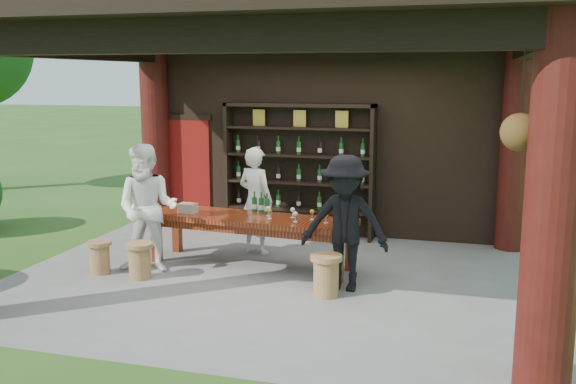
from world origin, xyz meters
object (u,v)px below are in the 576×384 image
(wine_shelf, at_px, (299,170))
(stool_near_right, at_px, (326,274))
(host, at_px, (256,200))
(guest_man, at_px, (345,223))
(guest_woman, at_px, (148,209))
(stool_near_left, at_px, (140,260))
(napkin_basket, at_px, (188,208))
(tasting_table, at_px, (251,224))
(stool_far_left, at_px, (100,256))

(wine_shelf, xyz_separation_m, stool_near_right, (1.15, -2.97, -0.87))
(host, height_order, guest_man, guest_man)
(wine_shelf, bearing_deg, guest_woman, -120.25)
(stool_near_right, height_order, host, host)
(wine_shelf, bearing_deg, stool_near_left, -116.67)
(stool_near_left, height_order, stool_near_right, stool_near_right)
(guest_man, xyz_separation_m, napkin_basket, (-2.50, 0.63, -0.07))
(tasting_table, xyz_separation_m, stool_near_left, (-1.29, -0.98, -0.36))
(wine_shelf, height_order, stool_near_right, wine_shelf)
(stool_near_right, distance_m, guest_man, 0.71)
(guest_man, relative_size, napkin_basket, 6.83)
(stool_near_right, distance_m, stool_far_left, 3.30)
(wine_shelf, height_order, stool_far_left, wine_shelf)
(stool_near_left, relative_size, stool_far_left, 1.08)
(stool_near_right, relative_size, host, 0.32)
(tasting_table, bearing_deg, guest_man, -23.58)
(tasting_table, height_order, guest_woman, guest_woman)
(host, height_order, napkin_basket, host)
(stool_near_left, xyz_separation_m, guest_man, (2.80, 0.32, 0.62))
(wine_shelf, height_order, stool_near_left, wine_shelf)
(stool_near_right, distance_m, guest_woman, 2.77)
(wine_shelf, relative_size, napkin_basket, 10.08)
(wine_shelf, height_order, guest_woman, wine_shelf)
(tasting_table, xyz_separation_m, stool_near_right, (1.35, -0.99, -0.34))
(wine_shelf, relative_size, stool_near_right, 4.86)
(wine_shelf, xyz_separation_m, stool_far_left, (-2.15, -2.90, -0.91))
(stool_near_right, xyz_separation_m, napkin_basket, (-2.33, 0.96, 0.53))
(stool_near_left, bearing_deg, stool_far_left, 175.20)
(stool_near_left, distance_m, napkin_basket, 1.14)
(wine_shelf, xyz_separation_m, tasting_table, (-0.20, -1.98, -0.53))
(stool_near_right, height_order, guest_man, guest_man)
(stool_near_left, xyz_separation_m, host, (1.12, 1.69, 0.58))
(tasting_table, relative_size, stool_near_left, 6.26)
(stool_near_left, height_order, stool_far_left, stool_near_left)
(wine_shelf, bearing_deg, guest_man, -63.48)
(host, relative_size, guest_woman, 0.92)
(tasting_table, bearing_deg, napkin_basket, -178.41)
(tasting_table, height_order, stool_near_left, tasting_table)
(stool_near_right, xyz_separation_m, host, (-1.51, 1.70, 0.56))
(stool_near_left, distance_m, stool_far_left, 0.66)
(guest_woman, bearing_deg, tasting_table, 15.33)
(wine_shelf, relative_size, guest_woman, 1.43)
(stool_far_left, height_order, napkin_basket, napkin_basket)
(stool_far_left, bearing_deg, guest_woman, 25.03)
(napkin_basket, bearing_deg, tasting_table, 1.59)
(stool_near_left, distance_m, guest_man, 2.89)
(wine_shelf, height_order, host, wine_shelf)
(stool_near_left, height_order, napkin_basket, napkin_basket)
(host, height_order, guest_woman, guest_woman)
(tasting_table, distance_m, stool_far_left, 2.19)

